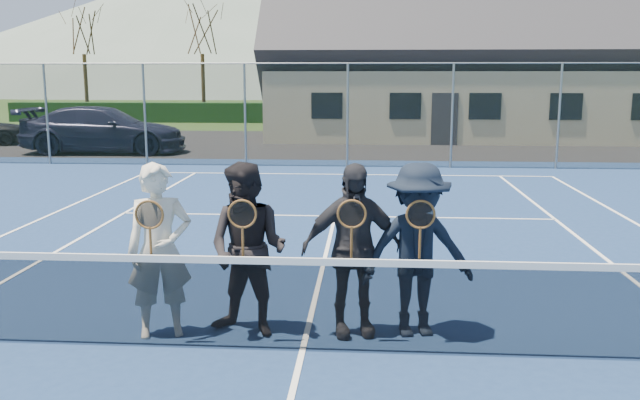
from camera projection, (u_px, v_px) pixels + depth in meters
The scene contains 20 objects.
ground at pixel (353, 145), 26.24m from camera, with size 220.00×220.00×0.00m, color #284117.
court_surface at pixel (302, 352), 6.63m from camera, with size 30.00×30.00×0.02m, color navy.
tarmac_carpark at pixel (251, 144), 26.52m from camera, with size 40.00×12.00×0.01m, color black.
hedge_row at pixel (358, 113), 37.91m from camera, with size 40.00×1.20×1.10m, color black.
hill_west at pixel (196, 31), 99.90m from camera, with size 110.00×110.00×18.00m, color slate.
hill_centre at pixel (506, 15), 96.36m from camera, with size 120.00×120.00×22.00m, color slate.
car_b at pixel (96, 129), 25.83m from camera, with size 1.33×3.82×1.26m, color gray.
car_c at pixel (104, 130), 23.31m from camera, with size 2.25×5.53×1.61m, color #191B32.
court_markings at pixel (302, 351), 6.63m from camera, with size 11.03×23.83×0.01m.
tennis_net at pixel (302, 300), 6.53m from camera, with size 11.68×0.08×1.10m.
perimeter_fence at pixel (347, 115), 19.59m from camera, with size 30.07×0.07×3.02m.
clubhouse at pixel (448, 44), 29.15m from camera, with size 15.60×8.20×7.70m.
tree_a at pixel (82, 20), 39.06m from camera, with size 3.20×3.20×7.77m.
tree_b at pixel (201, 19), 38.57m from camera, with size 3.20×3.20×7.77m.
tree_c at pixel (395, 18), 37.79m from camera, with size 3.20×3.20×7.77m.
tree_d at pixel (578, 17), 37.08m from camera, with size 3.20×3.20×7.77m.
player_a at pixel (160, 250), 6.89m from camera, with size 0.76×0.63×1.80m.
player_b at pixel (248, 250), 6.93m from camera, with size 1.04×0.91×1.80m.
player_c at pixel (352, 250), 6.93m from camera, with size 1.13×0.67×1.80m.
player_d at pixel (418, 250), 6.91m from camera, with size 1.27×0.88×1.80m.
Camera 1 is at (0.62, -6.22, 2.69)m, focal length 38.00 mm.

